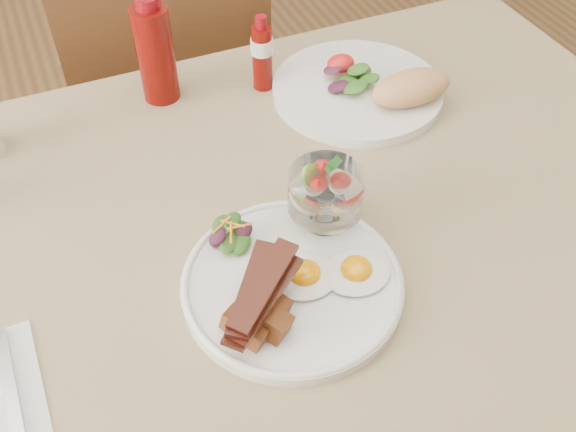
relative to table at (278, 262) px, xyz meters
name	(u,v)px	position (x,y,z in m)	size (l,w,h in m)	color
table	(278,262)	(0.00, 0.00, 0.00)	(1.33, 0.88, 0.75)	brown
chair_far	(168,96)	(0.00, 0.66, -0.14)	(0.42, 0.42, 0.93)	brown
main_plate	(292,284)	(-0.03, -0.11, 0.10)	(0.28, 0.28, 0.02)	silver
fried_eggs	(331,273)	(0.02, -0.13, 0.11)	(0.17, 0.12, 0.02)	white
bacon_potato_pile	(261,305)	(-0.08, -0.15, 0.13)	(0.13, 0.12, 0.06)	brown
side_salad	(231,235)	(-0.07, -0.03, 0.12)	(0.07, 0.06, 0.04)	#1D4B14
fruit_cup	(326,192)	(0.05, -0.04, 0.16)	(0.10, 0.10, 0.10)	white
second_plate	(370,88)	(0.25, 0.21, 0.11)	(0.29, 0.29, 0.07)	silver
ketchup_bottle	(155,52)	(-0.07, 0.35, 0.17)	(0.08, 0.08, 0.18)	#5E0805
hot_sauce_bottle	(262,54)	(0.10, 0.31, 0.15)	(0.05, 0.05, 0.13)	#5E0805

